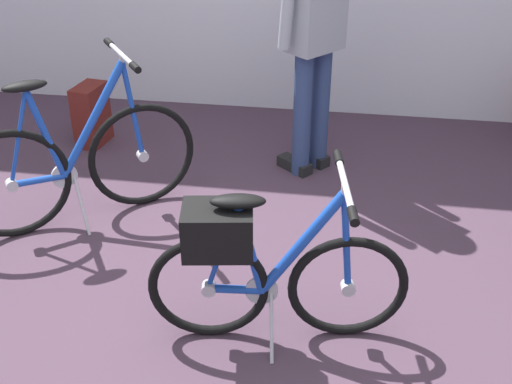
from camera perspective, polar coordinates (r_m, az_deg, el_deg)
The scene contains 5 objects.
ground_plane at distance 2.88m, azimuth -2.79°, elevation -12.48°, with size 8.16×8.16×0.00m, color #473342.
folding_bike_foreground at distance 2.64m, azimuth 0.39°, elevation -6.52°, with size 1.09×0.53×0.78m.
display_bike_right at distance 3.57m, azimuth -15.54°, elevation 2.52°, with size 1.09×0.82×0.93m.
visitor_near_wall at distance 3.79m, azimuth 5.29°, elevation 14.52°, with size 0.39×0.42×1.62m.
backpack_on_floor at distance 4.52m, azimuth -14.49°, elevation 6.64°, with size 0.22×0.28×0.42m.
Camera 1 is at (0.45, -2.06, 1.97)m, focal length 44.90 mm.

